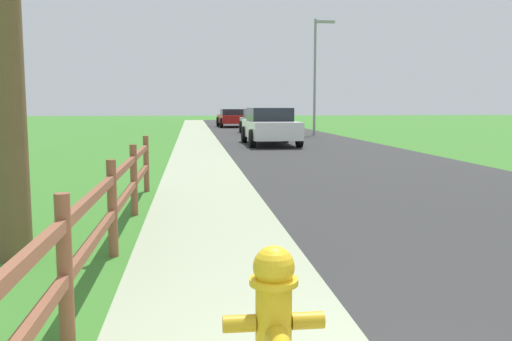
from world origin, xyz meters
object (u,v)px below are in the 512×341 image
parked_car_red (232,118)px  street_lamp (317,67)px  parked_suv_white (270,126)px  fire_hydrant (274,322)px  parked_car_silver (260,121)px

parked_car_red → street_lamp: size_ratio=0.75×
parked_car_red → parked_suv_white: bearing=-89.3°
street_lamp → parked_car_red: bearing=107.7°
parked_suv_white → street_lamp: street_lamp is taller
fire_hydrant → parked_car_red: 39.97m
parked_suv_white → parked_car_red: 19.23m
parked_suv_white → street_lamp: (3.65, 7.02, 3.01)m
parked_suv_white → parked_car_silver: bearing=85.6°
parked_car_red → street_lamp: bearing=-72.3°
fire_hydrant → parked_suv_white: (2.92, 20.65, 0.34)m
parked_car_red → street_lamp: street_lamp is taller
parked_car_silver → street_lamp: 4.72m
street_lamp → fire_hydrant: bearing=-103.4°
parked_suv_white → fire_hydrant: bearing=-98.1°
parked_car_silver → street_lamp: bearing=-34.0°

